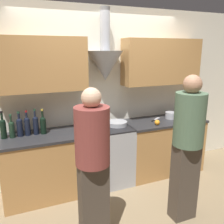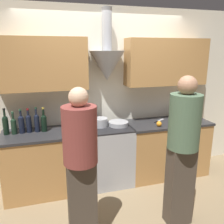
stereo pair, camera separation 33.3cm
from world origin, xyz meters
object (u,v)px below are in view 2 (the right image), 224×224
at_px(stock_pot, 100,122).
at_px(wine_bottle_0, 6,124).
at_px(orange_fruit, 159,124).
at_px(wine_bottle_3, 29,123).
at_px(stove_range, 110,154).
at_px(person_foreground_right, 183,146).
at_px(wine_bottle_1, 14,125).
at_px(wine_bottle_5, 44,122).
at_px(wine_bottle_2, 21,123).
at_px(mixing_bowl, 118,124).
at_px(saucepan, 175,117).
at_px(person_foreground_left, 81,163).
at_px(wine_bottle_4, 37,122).

bearing_deg(stock_pot, wine_bottle_0, 179.35).
bearing_deg(orange_fruit, wine_bottle_3, 171.70).
relative_size(wine_bottle_0, stock_pot, 1.61).
relative_size(stove_range, person_foreground_right, 0.51).
xyz_separation_m(wine_bottle_1, person_foreground_right, (1.84, -1.15, -0.05)).
relative_size(wine_bottle_0, wine_bottle_3, 1.06).
bearing_deg(wine_bottle_1, wine_bottle_5, 0.29).
relative_size(wine_bottle_0, wine_bottle_5, 1.05).
height_order(wine_bottle_2, person_foreground_right, person_foreground_right).
bearing_deg(orange_fruit, wine_bottle_0, 172.97).
bearing_deg(wine_bottle_1, mixing_bowl, -1.69).
height_order(orange_fruit, saucepan, saucepan).
xyz_separation_m(stock_pot, person_foreground_left, (-0.47, -1.16, -0.03)).
relative_size(wine_bottle_0, person_foreground_right, 0.21).
bearing_deg(stove_range, wine_bottle_0, 177.07).
relative_size(wine_bottle_3, person_foreground_right, 0.19).
xyz_separation_m(wine_bottle_0, stock_pot, (1.28, -0.01, -0.08)).
relative_size(wine_bottle_3, wine_bottle_4, 0.97).
distance_m(mixing_bowl, saucepan, 0.96).
distance_m(mixing_bowl, orange_fruit, 0.60).
relative_size(orange_fruit, saucepan, 0.45).
bearing_deg(wine_bottle_0, wine_bottle_1, -5.30).
relative_size(wine_bottle_4, wine_bottle_5, 1.02).
bearing_deg(wine_bottle_4, orange_fruit, -8.70).
bearing_deg(wine_bottle_0, mixing_bowl, -1.93).
xyz_separation_m(wine_bottle_5, person_foreground_right, (1.45, -1.16, -0.06)).
height_order(wine_bottle_5, saucepan, wine_bottle_5).
relative_size(wine_bottle_4, orange_fruit, 4.41).
relative_size(wine_bottle_4, stock_pot, 1.57).
bearing_deg(wine_bottle_2, wine_bottle_4, -0.37).
bearing_deg(person_foreground_left, wine_bottle_1, 121.43).
xyz_separation_m(mixing_bowl, person_foreground_right, (0.38, -1.11, 0.04)).
xyz_separation_m(wine_bottle_1, wine_bottle_3, (0.19, 0.01, 0.02)).
bearing_deg(mixing_bowl, orange_fruit, -20.36).
bearing_deg(wine_bottle_3, stock_pot, -1.15).
bearing_deg(wine_bottle_4, wine_bottle_2, 179.63).
height_order(mixing_bowl, saucepan, saucepan).
height_order(stock_pot, person_foreground_right, person_foreground_right).
bearing_deg(wine_bottle_5, stove_range, -4.02).
bearing_deg(saucepan, mixing_bowl, -179.38).
bearing_deg(saucepan, orange_fruit, -151.15).
relative_size(wine_bottle_1, mixing_bowl, 1.05).
distance_m(wine_bottle_0, mixing_bowl, 1.56).
height_order(stove_range, wine_bottle_2, wine_bottle_2).
relative_size(wine_bottle_2, orange_fruit, 4.22).
height_order(wine_bottle_1, wine_bottle_5, wine_bottle_5).
height_order(wine_bottle_2, saucepan, wine_bottle_2).
distance_m(wine_bottle_2, wine_bottle_4, 0.20).
xyz_separation_m(stock_pot, mixing_bowl, (0.27, -0.04, -0.03)).
xyz_separation_m(orange_fruit, saucepan, (0.40, 0.22, 0.01)).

